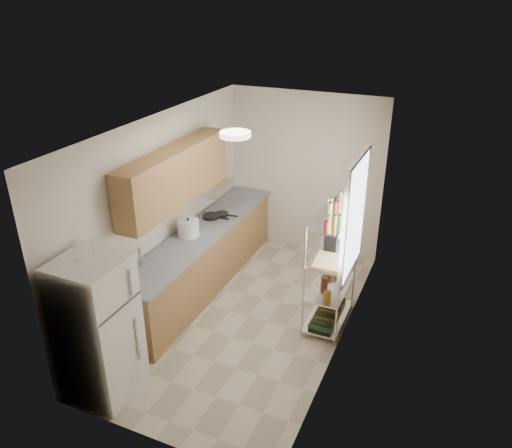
{
  "coord_description": "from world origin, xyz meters",
  "views": [
    {
      "loc": [
        2.29,
        -5.0,
        4.01
      ],
      "look_at": [
        0.0,
        0.25,
        1.26
      ],
      "focal_mm": 35.0,
      "sensor_mm": 36.0,
      "label": 1
    }
  ],
  "objects": [
    {
      "name": "room",
      "position": [
        0.0,
        0.0,
        1.3
      ],
      "size": [
        2.52,
        4.42,
        2.62
      ],
      "color": "beige",
      "rests_on": "ground"
    },
    {
      "name": "counter_run",
      "position": [
        -0.92,
        0.44,
        0.45
      ],
      "size": [
        0.63,
        3.51,
        0.9
      ],
      "color": "#A37845",
      "rests_on": "ground"
    },
    {
      "name": "upper_cabinets",
      "position": [
        -1.05,
        0.1,
        1.81
      ],
      "size": [
        0.33,
        2.2,
        0.72
      ],
      "primitive_type": "cube",
      "color": "#A37845",
      "rests_on": "room"
    },
    {
      "name": "range_hood",
      "position": [
        -1.0,
        0.9,
        1.39
      ],
      "size": [
        0.5,
        0.6,
        0.12
      ],
      "primitive_type": "cube",
      "color": "#B7BABC",
      "rests_on": "room"
    },
    {
      "name": "window",
      "position": [
        1.23,
        0.35,
        1.55
      ],
      "size": [
        0.06,
        1.0,
        1.46
      ],
      "primitive_type": "cube",
      "color": "white",
      "rests_on": "room"
    },
    {
      "name": "bakers_rack",
      "position": [
        1.0,
        0.3,
        1.11
      ],
      "size": [
        0.45,
        0.9,
        1.73
      ],
      "color": "silver",
      "rests_on": "ground"
    },
    {
      "name": "ceiling_dome",
      "position": [
        0.0,
        -0.3,
        2.57
      ],
      "size": [
        0.34,
        0.34,
        0.05
      ],
      "primitive_type": "cylinder",
      "color": "white",
      "rests_on": "room"
    },
    {
      "name": "refrigerator",
      "position": [
        -0.87,
        -1.83,
        0.81
      ],
      "size": [
        0.66,
        0.66,
        1.61
      ],
      "primitive_type": "cube",
      "color": "white",
      "rests_on": "ground"
    },
    {
      "name": "wine_glass_a",
      "position": [
        -0.96,
        -1.86,
        1.72
      ],
      "size": [
        0.08,
        0.08,
        0.21
      ],
      "primitive_type": null,
      "color": "silver",
      "rests_on": "refrigerator"
    },
    {
      "name": "wine_glass_b",
      "position": [
        -0.88,
        -1.7,
        1.7
      ],
      "size": [
        0.07,
        0.07,
        0.18
      ],
      "primitive_type": null,
      "color": "silver",
      "rests_on": "refrigerator"
    },
    {
      "name": "rice_cooker",
      "position": [
        -1.0,
        0.24,
        1.02
      ],
      "size": [
        0.29,
        0.29,
        0.23
      ],
      "primitive_type": "cylinder",
      "color": "white",
      "rests_on": "counter_run"
    },
    {
      "name": "frying_pan_large",
      "position": [
        -1.0,
        0.88,
        0.92
      ],
      "size": [
        0.26,
        0.26,
        0.04
      ],
      "primitive_type": "cylinder",
      "rotation": [
        0.0,
        0.0,
        0.03
      ],
      "color": "black",
      "rests_on": "counter_run"
    },
    {
      "name": "frying_pan_small",
      "position": [
        -0.89,
        1.01,
        0.92
      ],
      "size": [
        0.22,
        0.22,
        0.04
      ],
      "primitive_type": "cylinder",
      "rotation": [
        0.0,
        0.0,
        0.09
      ],
      "color": "black",
      "rests_on": "counter_run"
    },
    {
      "name": "cutting_board",
      "position": [
        1.02,
        0.1,
        1.03
      ],
      "size": [
        0.36,
        0.46,
        0.03
      ],
      "primitive_type": "cube",
      "rotation": [
        0.0,
        0.0,
        0.06
      ],
      "color": "tan",
      "rests_on": "bakers_rack"
    },
    {
      "name": "espresso_machine",
      "position": [
        0.98,
        0.44,
        1.15
      ],
      "size": [
        0.19,
        0.26,
        0.29
      ],
      "primitive_type": "cube",
      "rotation": [
        0.0,
        0.0,
        -0.12
      ],
      "color": "black",
      "rests_on": "bakers_rack"
    },
    {
      "name": "storage_bag",
      "position": [
        0.9,
        0.63,
        0.63
      ],
      "size": [
        0.12,
        0.15,
        0.15
      ],
      "primitive_type": "cube",
      "rotation": [
        0.0,
        0.0,
        -0.23
      ],
      "color": "#9E2513",
      "rests_on": "bakers_rack"
    }
  ]
}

